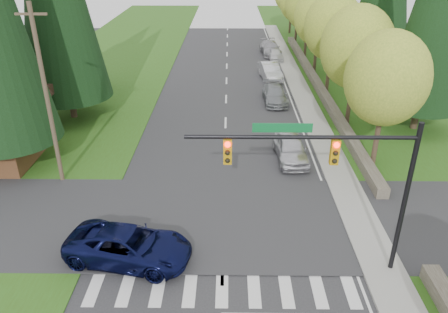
{
  "coord_description": "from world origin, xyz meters",
  "views": [
    {
      "loc": [
        0.23,
        -10.15,
        12.76
      ],
      "look_at": [
        0.01,
        9.64,
        2.8
      ],
      "focal_mm": 35.0,
      "sensor_mm": 36.0,
      "label": 1
    }
  ],
  "objects_px": {
    "parked_car_b": "(275,95)",
    "parked_car_e": "(270,48)",
    "suv_navy": "(129,246)",
    "parked_car_a": "(291,148)",
    "parked_car_c": "(270,71)",
    "parked_car_d": "(275,55)"
  },
  "relations": [
    {
      "from": "parked_car_b",
      "to": "parked_car_e",
      "type": "xyz_separation_m",
      "value": [
        1.05,
        17.29,
        0.08
      ]
    },
    {
      "from": "suv_navy",
      "to": "parked_car_a",
      "type": "bearing_deg",
      "value": -28.27
    },
    {
      "from": "parked_car_a",
      "to": "parked_car_b",
      "type": "xyz_separation_m",
      "value": [
        0.0,
        10.81,
        -0.1
      ]
    },
    {
      "from": "parked_car_e",
      "to": "parked_car_c",
      "type": "bearing_deg",
      "value": -98.94
    },
    {
      "from": "parked_car_d",
      "to": "parked_car_e",
      "type": "relative_size",
      "value": 0.72
    },
    {
      "from": "suv_navy",
      "to": "parked_car_d",
      "type": "bearing_deg",
      "value": -3.78
    },
    {
      "from": "parked_car_b",
      "to": "parked_car_d",
      "type": "xyz_separation_m",
      "value": [
        1.4,
        14.43,
        -0.04
      ]
    },
    {
      "from": "parked_car_c",
      "to": "parked_car_e",
      "type": "distance_m",
      "value": 10.4
    },
    {
      "from": "parked_car_b",
      "to": "parked_car_c",
      "type": "xyz_separation_m",
      "value": [
        0.17,
        6.92,
        0.1
      ]
    },
    {
      "from": "suv_navy",
      "to": "parked_car_c",
      "type": "distance_m",
      "value": 28.9
    },
    {
      "from": "suv_navy",
      "to": "parked_car_b",
      "type": "distance_m",
      "value": 22.31
    },
    {
      "from": "suv_navy",
      "to": "parked_car_e",
      "type": "distance_m",
      "value": 39.13
    },
    {
      "from": "suv_navy",
      "to": "parked_car_b",
      "type": "relative_size",
      "value": 1.16
    },
    {
      "from": "parked_car_c",
      "to": "parked_car_e",
      "type": "height_order",
      "value": "parked_car_c"
    },
    {
      "from": "parked_car_b",
      "to": "parked_car_d",
      "type": "distance_m",
      "value": 14.5
    },
    {
      "from": "suv_navy",
      "to": "parked_car_b",
      "type": "xyz_separation_m",
      "value": [
        8.28,
        20.71,
        -0.08
      ]
    },
    {
      "from": "parked_car_e",
      "to": "parked_car_b",
      "type": "bearing_deg",
      "value": -97.56
    },
    {
      "from": "suv_navy",
      "to": "parked_car_e",
      "type": "relative_size",
      "value": 1.04
    },
    {
      "from": "parked_car_b",
      "to": "parked_car_e",
      "type": "bearing_deg",
      "value": 84.56
    },
    {
      "from": "parked_car_b",
      "to": "parked_car_d",
      "type": "relative_size",
      "value": 1.25
    },
    {
      "from": "parked_car_d",
      "to": "parked_car_b",
      "type": "bearing_deg",
      "value": -97.92
    },
    {
      "from": "suv_navy",
      "to": "parked_car_e",
      "type": "xyz_separation_m",
      "value": [
        9.32,
        38.0,
        0.0
      ]
    }
  ]
}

